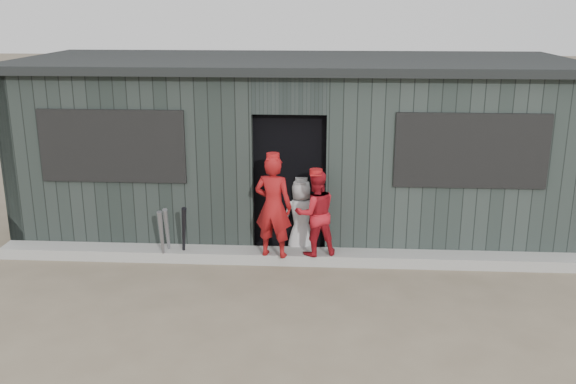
# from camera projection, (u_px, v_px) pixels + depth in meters

# --- Properties ---
(ground) EXTENTS (80.00, 80.00, 0.00)m
(ground) POSITION_uv_depth(u_px,v_px,m) (278.00, 325.00, 7.07)
(ground) COLOR brown
(ground) RESTS_ON ground
(curb) EXTENTS (8.00, 0.36, 0.15)m
(curb) POSITION_uv_depth(u_px,v_px,m) (288.00, 256.00, 8.79)
(curb) COLOR gray
(curb) RESTS_ON ground
(bat_left) EXTENTS (0.11, 0.35, 0.80)m
(bat_left) POSITION_uv_depth(u_px,v_px,m) (168.00, 234.00, 8.70)
(bat_left) COLOR gray
(bat_left) RESTS_ON ground
(bat_mid) EXTENTS (0.10, 0.26, 0.79)m
(bat_mid) POSITION_uv_depth(u_px,v_px,m) (162.00, 237.00, 8.59)
(bat_mid) COLOR slate
(bat_mid) RESTS_ON ground
(bat_right) EXTENTS (0.19, 0.37, 0.84)m
(bat_right) POSITION_uv_depth(u_px,v_px,m) (184.00, 234.00, 8.64)
(bat_right) COLOR black
(bat_right) RESTS_ON ground
(player_red_left) EXTENTS (0.57, 0.44, 1.38)m
(player_red_left) POSITION_uv_depth(u_px,v_px,m) (273.00, 206.00, 8.43)
(player_red_left) COLOR maroon
(player_red_left) RESTS_ON curb
(player_red_right) EXTENTS (0.67, 0.59, 1.16)m
(player_red_right) POSITION_uv_depth(u_px,v_px,m) (316.00, 213.00, 8.51)
(player_red_right) COLOR #A8141F
(player_red_right) RESTS_ON curb
(player_grey_back) EXTENTS (0.61, 0.49, 1.09)m
(player_grey_back) POSITION_uv_depth(u_px,v_px,m) (301.00, 217.00, 8.95)
(player_grey_back) COLOR #B7B7B7
(player_grey_back) RESTS_ON ground
(dugout) EXTENTS (8.30, 3.30, 2.62)m
(dugout) POSITION_uv_depth(u_px,v_px,m) (295.00, 144.00, 10.07)
(dugout) COLOR black
(dugout) RESTS_ON ground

